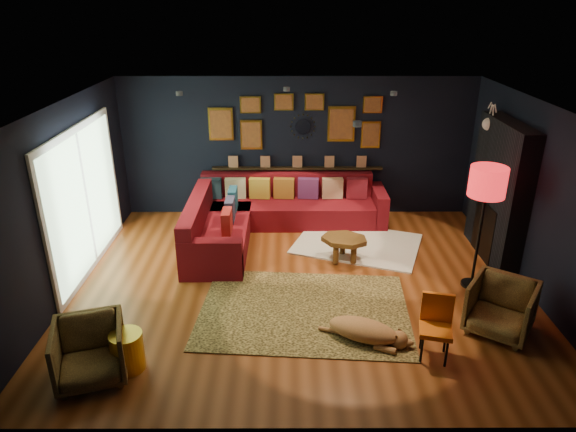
{
  "coord_description": "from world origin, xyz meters",
  "views": [
    {
      "loc": [
        -0.2,
        -6.54,
        3.88
      ],
      "look_at": [
        -0.18,
        0.3,
        0.96
      ],
      "focal_mm": 32.0,
      "sensor_mm": 36.0,
      "label": 1
    }
  ],
  "objects_px": {
    "armchair_right": "(501,305)",
    "floor_lamp": "(487,187)",
    "pouf": "(223,228)",
    "armchair_left": "(89,349)",
    "dog": "(363,327)",
    "sectional": "(263,215)",
    "orange_chair": "(436,321)",
    "coffee_table": "(344,242)",
    "gold_stool": "(128,351)"
  },
  "relations": [
    {
      "from": "armchair_right",
      "to": "floor_lamp",
      "type": "height_order",
      "value": "floor_lamp"
    },
    {
      "from": "pouf",
      "to": "armchair_left",
      "type": "bearing_deg",
      "value": -106.54
    },
    {
      "from": "dog",
      "to": "pouf",
      "type": "bearing_deg",
      "value": 149.54
    },
    {
      "from": "sectional",
      "to": "floor_lamp",
      "type": "bearing_deg",
      "value": -30.83
    },
    {
      "from": "sectional",
      "to": "orange_chair",
      "type": "bearing_deg",
      "value": -58.11
    },
    {
      "from": "orange_chair",
      "to": "armchair_left",
      "type": "bearing_deg",
      "value": -160.75
    },
    {
      "from": "coffee_table",
      "to": "armchair_right",
      "type": "xyz_separation_m",
      "value": [
        1.74,
        -1.9,
        0.05
      ]
    },
    {
      "from": "armchair_left",
      "to": "orange_chair",
      "type": "height_order",
      "value": "orange_chair"
    },
    {
      "from": "sectional",
      "to": "gold_stool",
      "type": "bearing_deg",
      "value": -110.58
    },
    {
      "from": "coffee_table",
      "to": "dog",
      "type": "bearing_deg",
      "value": -89.49
    },
    {
      "from": "floor_lamp",
      "to": "gold_stool",
      "type": "bearing_deg",
      "value": -158.13
    },
    {
      "from": "pouf",
      "to": "orange_chair",
      "type": "height_order",
      "value": "orange_chair"
    },
    {
      "from": "pouf",
      "to": "gold_stool",
      "type": "bearing_deg",
      "value": -101.61
    },
    {
      "from": "sectional",
      "to": "pouf",
      "type": "bearing_deg",
      "value": -155.77
    },
    {
      "from": "pouf",
      "to": "orange_chair",
      "type": "distance_m",
      "value": 4.2
    },
    {
      "from": "pouf",
      "to": "sectional",
      "type": "bearing_deg",
      "value": 24.23
    },
    {
      "from": "sectional",
      "to": "orange_chair",
      "type": "xyz_separation_m",
      "value": [
        2.13,
        -3.42,
        0.13
      ]
    },
    {
      "from": "armchair_left",
      "to": "coffee_table",
      "type": "bearing_deg",
      "value": 24.94
    },
    {
      "from": "sectional",
      "to": "orange_chair",
      "type": "height_order",
      "value": "sectional"
    },
    {
      "from": "coffee_table",
      "to": "armchair_right",
      "type": "distance_m",
      "value": 2.58
    },
    {
      "from": "armchair_left",
      "to": "gold_stool",
      "type": "distance_m",
      "value": 0.41
    },
    {
      "from": "coffee_table",
      "to": "pouf",
      "type": "height_order",
      "value": "pouf"
    },
    {
      "from": "floor_lamp",
      "to": "coffee_table",
      "type": "bearing_deg",
      "value": 156.34
    },
    {
      "from": "armchair_left",
      "to": "gold_stool",
      "type": "relative_size",
      "value": 1.62
    },
    {
      "from": "pouf",
      "to": "floor_lamp",
      "type": "height_order",
      "value": "floor_lamp"
    },
    {
      "from": "pouf",
      "to": "armchair_left",
      "type": "distance_m",
      "value": 3.66
    },
    {
      "from": "armchair_right",
      "to": "floor_lamp",
      "type": "xyz_separation_m",
      "value": [
        0.05,
        1.11,
        1.15
      ]
    },
    {
      "from": "gold_stool",
      "to": "dog",
      "type": "bearing_deg",
      "value": 10.4
    },
    {
      "from": "armchair_left",
      "to": "gold_stool",
      "type": "xyz_separation_m",
      "value": [
        0.35,
        0.15,
        -0.14
      ]
    },
    {
      "from": "coffee_table",
      "to": "orange_chair",
      "type": "xyz_separation_m",
      "value": [
        0.81,
        -2.35,
        0.13
      ]
    },
    {
      "from": "sectional",
      "to": "floor_lamp",
      "type": "height_order",
      "value": "floor_lamp"
    },
    {
      "from": "armchair_left",
      "to": "dog",
      "type": "height_order",
      "value": "armchair_left"
    },
    {
      "from": "orange_chair",
      "to": "coffee_table",
      "type": "bearing_deg",
      "value": 122.42
    },
    {
      "from": "coffee_table",
      "to": "armchair_right",
      "type": "height_order",
      "value": "armchair_right"
    },
    {
      "from": "sectional",
      "to": "gold_stool",
      "type": "relative_size",
      "value": 7.43
    },
    {
      "from": "sectional",
      "to": "orange_chair",
      "type": "relative_size",
      "value": 4.41
    },
    {
      "from": "sectional",
      "to": "dog",
      "type": "xyz_separation_m",
      "value": [
        1.34,
        -3.16,
        -0.12
      ]
    },
    {
      "from": "orange_chair",
      "to": "sectional",
      "type": "bearing_deg",
      "value": 135.36
    },
    {
      "from": "coffee_table",
      "to": "orange_chair",
      "type": "distance_m",
      "value": 2.49
    },
    {
      "from": "orange_chair",
      "to": "floor_lamp",
      "type": "xyz_separation_m",
      "value": [
        0.99,
        1.56,
        1.08
      ]
    },
    {
      "from": "gold_stool",
      "to": "floor_lamp",
      "type": "height_order",
      "value": "floor_lamp"
    },
    {
      "from": "coffee_table",
      "to": "dog",
      "type": "relative_size",
      "value": 0.74
    },
    {
      "from": "pouf",
      "to": "floor_lamp",
      "type": "xyz_separation_m",
      "value": [
        3.8,
        -1.55,
        1.31
      ]
    },
    {
      "from": "sectional",
      "to": "gold_stool",
      "type": "distance_m",
      "value": 3.91
    },
    {
      "from": "orange_chair",
      "to": "dog",
      "type": "bearing_deg",
      "value": 175.19
    },
    {
      "from": "coffee_table",
      "to": "armchair_left",
      "type": "relative_size",
      "value": 1.16
    },
    {
      "from": "dog",
      "to": "gold_stool",
      "type": "bearing_deg",
      "value": -145.45
    },
    {
      "from": "pouf",
      "to": "armchair_left",
      "type": "xyz_separation_m",
      "value": [
        -1.04,
        -3.5,
        0.16
      ]
    },
    {
      "from": "gold_stool",
      "to": "orange_chair",
      "type": "bearing_deg",
      "value": 3.88
    },
    {
      "from": "sectional",
      "to": "armchair_right",
      "type": "bearing_deg",
      "value": -44.12
    }
  ]
}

